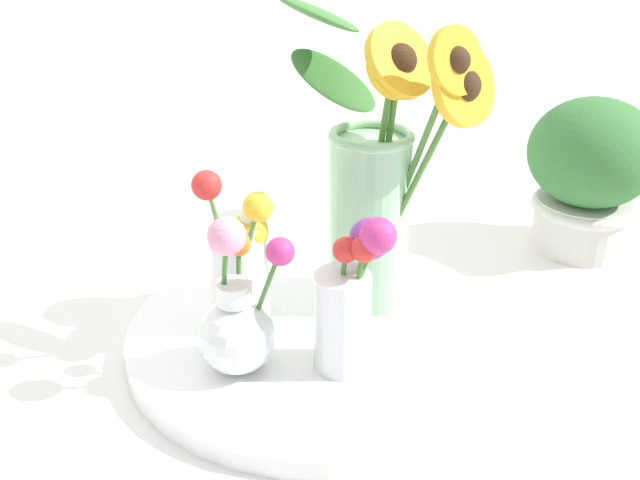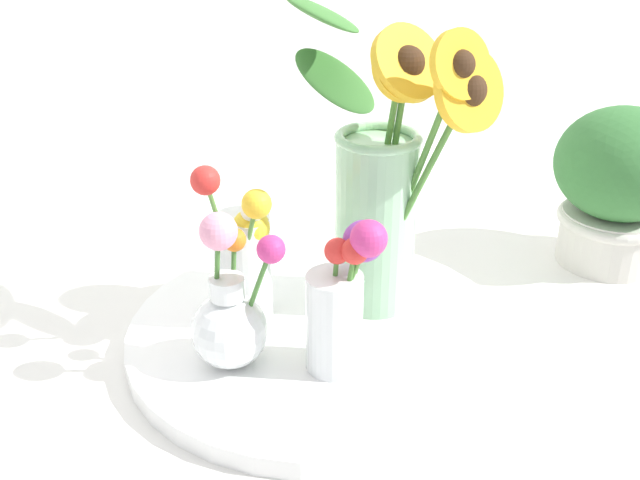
# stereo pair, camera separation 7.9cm
# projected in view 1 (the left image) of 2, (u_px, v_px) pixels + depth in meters

# --- Properties ---
(ground_plane) EXTENTS (6.00, 6.00, 0.00)m
(ground_plane) POSITION_uv_depth(u_px,v_px,m) (368.00, 347.00, 0.85)
(ground_plane) COLOR silver
(serving_tray) EXTENTS (0.43, 0.43, 0.02)m
(serving_tray) POSITION_uv_depth(u_px,v_px,m) (320.00, 335.00, 0.85)
(serving_tray) COLOR white
(serving_tray) RESTS_ON ground_plane
(mason_jar_sunflowers) EXTENTS (0.21, 0.18, 0.36)m
(mason_jar_sunflowers) POSITION_uv_depth(u_px,v_px,m) (376.00, 185.00, 0.83)
(mason_jar_sunflowers) COLOR #99CC9E
(mason_jar_sunflowers) RESTS_ON serving_tray
(vase_small_center) EXTENTS (0.08, 0.07, 0.17)m
(vase_small_center) POSITION_uv_depth(u_px,v_px,m) (350.00, 298.00, 0.74)
(vase_small_center) COLOR white
(vase_small_center) RESTS_ON serving_tray
(vase_bulb_right) EXTENTS (0.09, 0.08, 0.17)m
(vase_bulb_right) POSITION_uv_depth(u_px,v_px,m) (237.00, 321.00, 0.75)
(vase_bulb_right) COLOR white
(vase_bulb_right) RESTS_ON serving_tray
(vase_small_back) EXTENTS (0.09, 0.09, 0.20)m
(vase_small_back) POSITION_uv_depth(u_px,v_px,m) (241.00, 261.00, 0.81)
(vase_small_back) COLOR white
(vase_small_back) RESTS_ON serving_tray
(potted_plant) EXTENTS (0.17, 0.17, 0.22)m
(potted_plant) POSITION_uv_depth(u_px,v_px,m) (590.00, 171.00, 1.02)
(potted_plant) COLOR beige
(potted_plant) RESTS_ON ground_plane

